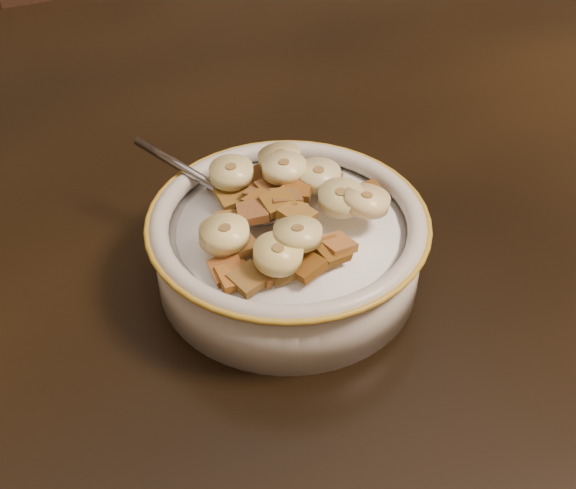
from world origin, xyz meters
name	(u,v)px	position (x,y,z in m)	size (l,w,h in m)	color
table	(371,158)	(0.00, 0.00, 0.73)	(1.40, 0.90, 0.04)	black
chair	(140,111)	(-0.05, 0.66, 0.45)	(0.40, 0.40, 0.90)	#3B2419
cereal_bowl	(288,253)	(-0.15, -0.13, 0.77)	(0.19, 0.19, 0.04)	#B0ACA7
milk	(288,229)	(-0.15, -0.13, 0.79)	(0.15, 0.15, 0.00)	white
spoon	(253,209)	(-0.17, -0.10, 0.80)	(0.03, 0.04, 0.01)	gray
cereal_square_0	(268,270)	(-0.18, -0.17, 0.80)	(0.02, 0.02, 0.01)	brown
cereal_square_1	(327,181)	(-0.11, -0.10, 0.80)	(0.02, 0.02, 0.01)	olive
cereal_square_2	(241,247)	(-0.19, -0.14, 0.80)	(0.02, 0.02, 0.01)	brown
cereal_square_3	(296,217)	(-0.15, -0.14, 0.81)	(0.02, 0.02, 0.01)	#98602A
cereal_square_4	(337,245)	(-0.14, -0.17, 0.81)	(0.02, 0.02, 0.01)	#9B6230
cereal_square_5	(331,251)	(-0.14, -0.17, 0.81)	(0.02, 0.02, 0.01)	brown
cereal_square_6	(232,223)	(-0.19, -0.12, 0.81)	(0.02, 0.02, 0.01)	brown
cereal_square_7	(256,179)	(-0.15, -0.08, 0.80)	(0.02, 0.02, 0.01)	brown
cereal_square_8	(227,268)	(-0.21, -0.15, 0.80)	(0.02, 0.02, 0.01)	brown
cereal_square_9	(267,176)	(-0.14, -0.07, 0.80)	(0.02, 0.02, 0.01)	brown
cereal_square_10	(278,202)	(-0.16, -0.13, 0.82)	(0.02, 0.02, 0.01)	brown
cereal_square_11	(297,214)	(-0.15, -0.14, 0.82)	(0.02, 0.02, 0.01)	olive
cereal_square_12	(313,182)	(-0.12, -0.10, 0.81)	(0.02, 0.02, 0.01)	brown
cereal_square_13	(285,270)	(-0.17, -0.17, 0.80)	(0.02, 0.02, 0.01)	brown
cereal_square_14	(225,184)	(-0.17, -0.07, 0.80)	(0.02, 0.02, 0.01)	#935F1B
cereal_square_15	(253,212)	(-0.17, -0.12, 0.81)	(0.02, 0.02, 0.01)	#9B592E
cereal_square_16	(273,189)	(-0.15, -0.10, 0.81)	(0.02, 0.02, 0.01)	brown
cereal_square_17	(261,194)	(-0.16, -0.10, 0.81)	(0.02, 0.02, 0.01)	brown
cereal_square_18	(286,198)	(-0.15, -0.12, 0.82)	(0.02, 0.02, 0.01)	brown
cereal_square_19	(232,195)	(-0.18, -0.09, 0.81)	(0.02, 0.02, 0.01)	olive
cereal_square_20	(307,266)	(-0.16, -0.18, 0.81)	(0.02, 0.02, 0.01)	brown
cereal_square_21	(369,193)	(-0.08, -0.12, 0.80)	(0.02, 0.02, 0.01)	brown
cereal_square_22	(248,279)	(-0.20, -0.17, 0.80)	(0.02, 0.02, 0.01)	brown
cereal_square_23	(262,202)	(-0.16, -0.12, 0.81)	(0.02, 0.02, 0.01)	brown
cereal_square_24	(235,277)	(-0.21, -0.16, 0.80)	(0.02, 0.02, 0.01)	#99511D
cereal_square_25	(297,188)	(-0.14, -0.12, 0.82)	(0.02, 0.02, 0.01)	#96591C
cereal_square_26	(325,183)	(-0.11, -0.11, 0.81)	(0.02, 0.02, 0.01)	brown
banana_slice_0	(298,234)	(-0.16, -0.16, 0.82)	(0.03, 0.03, 0.01)	beige
banana_slice_1	(284,168)	(-0.14, -0.10, 0.82)	(0.03, 0.03, 0.01)	beige
banana_slice_2	(231,172)	(-0.17, -0.08, 0.82)	(0.03, 0.03, 0.01)	#C9BB7E
banana_slice_3	(318,175)	(-0.12, -0.11, 0.82)	(0.03, 0.03, 0.01)	beige
banana_slice_4	(225,234)	(-0.20, -0.14, 0.82)	(0.03, 0.03, 0.01)	#FFEC9F
banana_slice_5	(367,201)	(-0.10, -0.15, 0.82)	(0.03, 0.03, 0.01)	#F4D896
banana_slice_6	(341,198)	(-0.12, -0.14, 0.82)	(0.03, 0.03, 0.01)	#DDD484
banana_slice_7	(278,254)	(-0.18, -0.17, 0.82)	(0.03, 0.03, 0.01)	#FFF283
banana_slice_8	(280,158)	(-0.13, -0.08, 0.82)	(0.03, 0.03, 0.01)	#D3BB77
banana_slice_9	(223,235)	(-0.20, -0.13, 0.81)	(0.03, 0.03, 0.01)	#CFBB77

